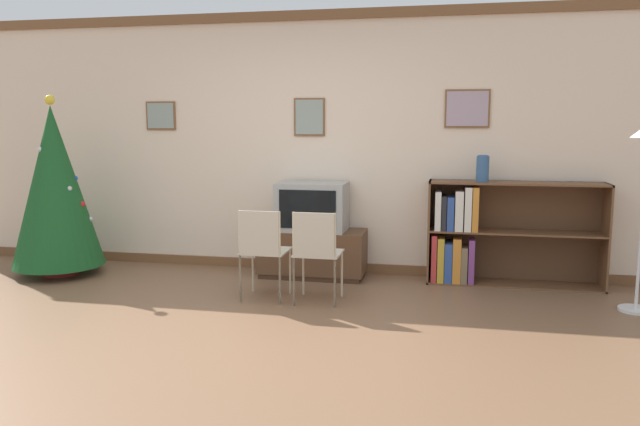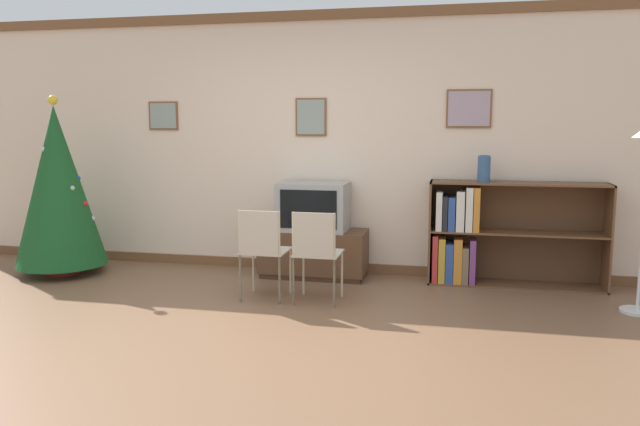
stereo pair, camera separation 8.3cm
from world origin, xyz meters
TOP-DOWN VIEW (x-y plane):
  - ground_plane at (0.00, 0.00)m, footprint 24.00×24.00m
  - wall_back at (0.00, 2.31)m, footprint 8.80×0.11m
  - christmas_tree at (-2.49, 1.56)m, footprint 0.92×0.92m
  - tv_console at (0.12, 2.01)m, footprint 1.08×0.48m
  - television at (0.12, 2.00)m, footprint 0.69×0.47m
  - folding_chair_left at (-0.13, 1.06)m, footprint 0.40×0.40m
  - folding_chair_right at (0.36, 1.06)m, footprint 0.40×0.40m
  - bookshelf at (1.80, 2.07)m, footprint 1.66×0.36m
  - vase at (1.78, 2.04)m, footprint 0.12×0.12m

SIDE VIEW (x-z plane):
  - ground_plane at x=0.00m, z-range 0.00..0.00m
  - tv_console at x=0.12m, z-range 0.00..0.48m
  - folding_chair_left at x=-0.13m, z-range 0.06..0.88m
  - folding_chair_right at x=0.36m, z-range 0.06..0.88m
  - bookshelf at x=1.80m, z-range -0.02..0.99m
  - television at x=0.12m, z-range 0.48..0.97m
  - christmas_tree at x=-2.49m, z-range -0.01..1.84m
  - vase at x=1.78m, z-range 1.01..1.27m
  - wall_back at x=0.00m, z-range 0.00..2.70m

